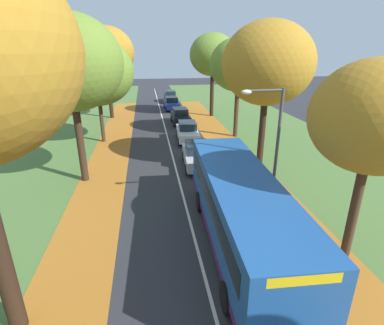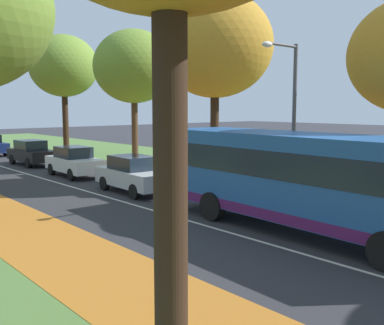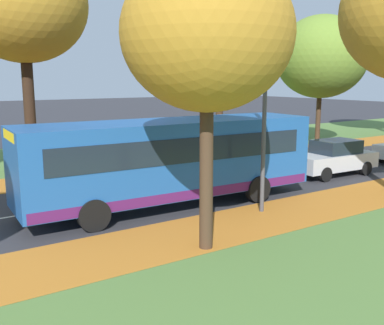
% 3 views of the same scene
% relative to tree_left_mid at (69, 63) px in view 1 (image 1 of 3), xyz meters
% --- Properties ---
extents(grass_verge_left, '(12.00, 90.00, 0.01)m').
position_rel_tree_left_mid_xyz_m(grass_verge_left, '(-3.56, 2.86, -6.77)').
color(grass_verge_left, '#517538').
rests_on(grass_verge_left, ground).
extents(leaf_litter_left, '(2.80, 60.00, 0.00)m').
position_rel_tree_left_mid_xyz_m(leaf_litter_left, '(1.04, -3.14, -6.77)').
color(leaf_litter_left, '#B26B23').
rests_on(leaf_litter_left, grass_verge_left).
extents(grass_verge_right, '(12.00, 90.00, 0.01)m').
position_rel_tree_left_mid_xyz_m(grass_verge_right, '(14.84, 2.86, -6.77)').
color(grass_verge_right, '#517538').
rests_on(grass_verge_right, ground).
extents(leaf_litter_right, '(2.80, 60.00, 0.00)m').
position_rel_tree_left_mid_xyz_m(leaf_litter_right, '(10.24, -3.14, -6.77)').
color(leaf_litter_right, '#B26B23').
rests_on(leaf_litter_right, grass_verge_right).
extents(road_centre_line, '(0.12, 80.00, 0.01)m').
position_rel_tree_left_mid_xyz_m(road_centre_line, '(5.64, 2.86, -6.77)').
color(road_centre_line, silver).
rests_on(road_centre_line, ground).
extents(tree_left_mid, '(5.70, 5.70, 9.36)m').
position_rel_tree_left_mid_xyz_m(tree_left_mid, '(0.00, 0.00, 0.00)').
color(tree_left_mid, '#382619').
rests_on(tree_left_mid, ground).
extents(tree_left_far, '(5.90, 5.90, 8.41)m').
position_rel_tree_left_mid_xyz_m(tree_left_far, '(0.14, 8.09, -1.04)').
color(tree_left_far, '#422D1E').
rests_on(tree_left_far, ground).
extents(tree_left_distant, '(6.03, 6.03, 9.76)m').
position_rel_tree_left_mid_xyz_m(tree_left_distant, '(-0.06, 17.51, 0.25)').
color(tree_left_distant, black).
rests_on(tree_left_distant, ground).
extents(tree_right_near, '(4.21, 4.21, 7.34)m').
position_rel_tree_left_mid_xyz_m(tree_right_near, '(11.29, -8.84, -1.36)').
color(tree_right_near, '#422D1E').
rests_on(tree_right_near, ground).
extents(tree_right_mid, '(5.49, 5.49, 9.14)m').
position_rel_tree_left_mid_xyz_m(tree_right_mid, '(11.19, 0.31, -0.13)').
color(tree_right_mid, black).
rests_on(tree_right_mid, ground).
extents(tree_right_far, '(4.94, 4.94, 8.43)m').
position_rel_tree_left_mid_xyz_m(tree_right_far, '(11.77, 7.98, -0.59)').
color(tree_right_far, '#422D1E').
rests_on(tree_right_far, ground).
extents(tree_right_distant, '(5.13, 5.13, 9.13)m').
position_rel_tree_left_mid_xyz_m(tree_right_distant, '(11.47, 16.83, 0.01)').
color(tree_right_distant, black).
rests_on(tree_right_distant, ground).
extents(streetlamp_right, '(1.89, 0.28, 6.00)m').
position_rel_tree_left_mid_xyz_m(streetlamp_right, '(9.31, -5.41, -3.04)').
color(streetlamp_right, '#47474C').
rests_on(streetlamp_right, ground).
extents(bus, '(2.94, 10.49, 2.98)m').
position_rel_tree_left_mid_xyz_m(bus, '(7.36, -7.56, -5.08)').
color(bus, '#1E5199').
rests_on(bus, ground).
extents(car_silver_lead, '(1.93, 4.28, 1.62)m').
position_rel_tree_left_mid_xyz_m(car_silver_lead, '(7.11, 1.23, -5.97)').
color(car_silver_lead, '#B7BABF').
rests_on(car_silver_lead, ground).
extents(car_white_following, '(1.92, 4.27, 1.62)m').
position_rel_tree_left_mid_xyz_m(car_white_following, '(7.29, 7.25, -5.97)').
color(car_white_following, silver).
rests_on(car_white_following, ground).
extents(car_black_third_in_line, '(1.84, 4.23, 1.62)m').
position_rel_tree_left_mid_xyz_m(car_black_third_in_line, '(7.40, 13.46, -5.97)').
color(car_black_third_in_line, black).
rests_on(car_black_third_in_line, ground).
extents(car_blue_fourth_in_line, '(1.88, 4.25, 1.62)m').
position_rel_tree_left_mid_xyz_m(car_blue_fourth_in_line, '(7.15, 21.32, -5.97)').
color(car_blue_fourth_in_line, '#233D9E').
rests_on(car_blue_fourth_in_line, ground).
extents(car_green_trailing, '(1.83, 4.23, 1.62)m').
position_rel_tree_left_mid_xyz_m(car_green_trailing, '(7.49, 27.20, -5.97)').
color(car_green_trailing, '#1E6038').
rests_on(car_green_trailing, ground).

